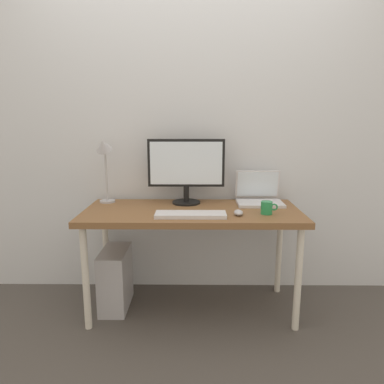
% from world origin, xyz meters
% --- Properties ---
extents(ground_plane, '(6.00, 6.00, 0.00)m').
position_xyz_m(ground_plane, '(0.00, 0.00, 0.00)').
color(ground_plane, '#4C4742').
extents(back_wall, '(4.40, 0.04, 2.60)m').
position_xyz_m(back_wall, '(0.00, 0.37, 1.30)').
color(back_wall, silver).
rests_on(back_wall, ground_plane).
extents(desk, '(1.44, 0.63, 0.72)m').
position_xyz_m(desk, '(0.00, 0.00, 0.65)').
color(desk, brown).
rests_on(desk, ground_plane).
extents(monitor, '(0.54, 0.20, 0.46)m').
position_xyz_m(monitor, '(-0.04, 0.18, 0.98)').
color(monitor, black).
rests_on(monitor, desk).
extents(laptop, '(0.32, 0.26, 0.23)m').
position_xyz_m(laptop, '(0.48, 0.20, 0.78)').
color(laptop, silver).
rests_on(laptop, desk).
extents(desk_lamp, '(0.11, 0.16, 0.48)m').
position_xyz_m(desk_lamp, '(-0.62, 0.18, 1.06)').
color(desk_lamp, '#B2B2B7').
rests_on(desk_lamp, desk).
extents(keyboard, '(0.44, 0.14, 0.02)m').
position_xyz_m(keyboard, '(-0.01, -0.17, 0.73)').
color(keyboard, silver).
rests_on(keyboard, desk).
extents(mouse, '(0.06, 0.09, 0.03)m').
position_xyz_m(mouse, '(0.29, -0.14, 0.73)').
color(mouse, '#B2B2B7').
rests_on(mouse, desk).
extents(coffee_mug, '(0.11, 0.07, 0.08)m').
position_xyz_m(coffee_mug, '(0.48, -0.11, 0.76)').
color(coffee_mug, '#268C4C').
rests_on(coffee_mug, desk).
extents(computer_tower, '(0.18, 0.36, 0.42)m').
position_xyz_m(computer_tower, '(-0.54, 0.02, 0.21)').
color(computer_tower, '#B2B2B7').
rests_on(computer_tower, ground_plane).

